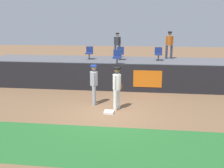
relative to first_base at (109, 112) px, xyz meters
The scene contains 13 objects.
ground_plane 0.11m from the first_base, 119.33° to the right, with size 60.00×60.00×0.00m, color brown.
grass_foreground_strip 2.87m from the first_base, 91.03° to the right, with size 18.00×2.80×0.01m, color #26662B.
first_base is the anchor object (origin of this frame).
player_fielder_home 1.18m from the first_base, 61.59° to the left, with size 0.48×0.53×1.84m.
player_runner_visitor 1.70m from the first_base, 127.50° to the left, with size 0.39×0.51×1.82m.
field_wall 3.60m from the first_base, 90.70° to the left, with size 18.00×0.26×1.50m.
bleacher_platform 6.13m from the first_base, 90.48° to the left, with size 18.00×4.80×1.25m, color #59595E.
seat_back_left 7.33m from the first_base, 108.36° to the left, with size 0.46×0.44×0.84m.
seat_back_right 7.34m from the first_base, 71.45° to the left, with size 0.47×0.44×0.84m.
seat_front_center 5.25m from the first_base, 92.25° to the left, with size 0.48×0.44×0.84m.
seat_back_center 6.98m from the first_base, 91.57° to the left, with size 0.45×0.44×0.84m.
spectator_hooded 8.28m from the first_base, 93.66° to the left, with size 0.46×0.39×1.69m.
spectator_capped 8.60m from the first_base, 68.68° to the left, with size 0.51×0.35×1.81m.
Camera 1 is at (1.46, -10.00, 3.71)m, focal length 41.59 mm.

